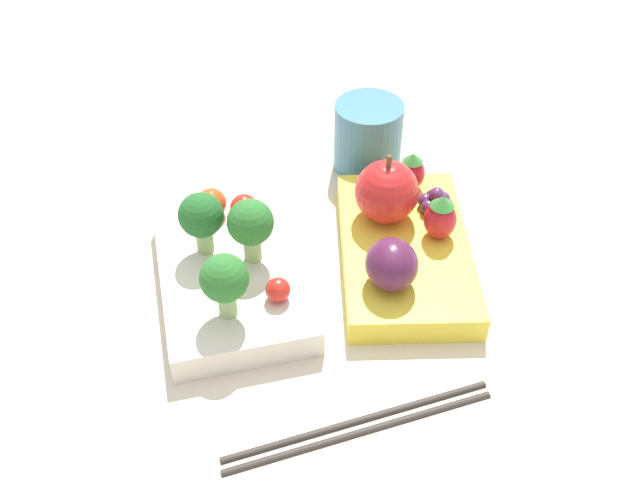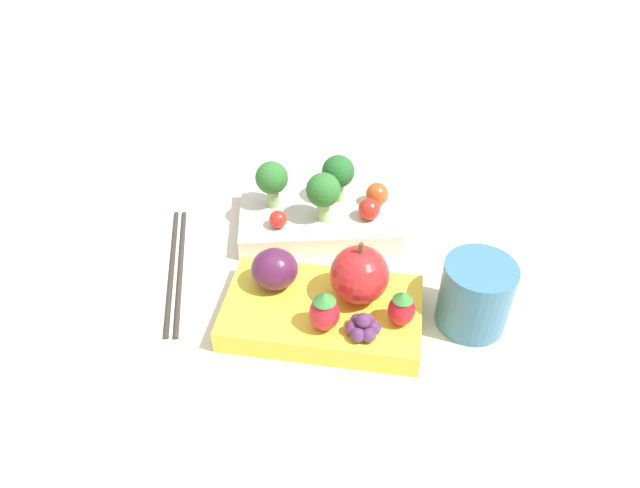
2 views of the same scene
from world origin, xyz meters
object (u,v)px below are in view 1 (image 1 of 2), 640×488
bento_box_fruit (405,251)px  cherry_tomato_1 (244,208)px  broccoli_floret_1 (251,224)px  strawberry_1 (441,217)px  drinking_cup (368,136)px  broccoli_floret_2 (225,280)px  strawberry_0 (412,171)px  plum (392,264)px  broccoli_floret_0 (201,217)px  cherry_tomato_0 (212,203)px  grape_cluster (436,202)px  cherry_tomato_2 (278,290)px  chopsticks_pair (356,425)px  bento_box_savoury (232,277)px  apple (387,192)px

bento_box_fruit → cherry_tomato_1: bearing=69.1°
bento_box_fruit → broccoli_floret_1: bearing=90.2°
strawberry_1 → drinking_cup: drinking_cup is taller
broccoli_floret_2 → cherry_tomato_1: size_ratio=2.29×
strawberry_0 → plum: (-0.12, 0.05, 0.00)m
broccoli_floret_0 → strawberry_0: (0.06, -0.20, -0.02)m
strawberry_1 → cherry_tomato_0: bearing=72.6°
cherry_tomato_1 → grape_cluster: 0.18m
broccoli_floret_1 → cherry_tomato_2: (-0.05, -0.02, -0.03)m
cherry_tomato_1 → cherry_tomato_2: (-0.11, -0.02, -0.00)m
broccoli_floret_0 → cherry_tomato_1: bearing=-46.2°
broccoli_floret_2 → cherry_tomato_2: bearing=-77.9°
plum → cherry_tomato_1: bearing=47.8°
broccoli_floret_1 → chopsticks_pair: broccoli_floret_1 is taller
strawberry_0 → cherry_tomato_2: bearing=131.0°
bento_box_savoury → broccoli_floret_0: bearing=39.5°
strawberry_0 → drinking_cup: (0.08, 0.03, -0.01)m
bento_box_fruit → plum: plum is taller
bento_box_savoury → broccoli_floret_0: size_ratio=3.27×
drinking_cup → chopsticks_pair: (-0.32, 0.08, -0.03)m
cherry_tomato_2 → strawberry_1: (0.05, -0.15, 0.01)m
broccoli_floret_1 → strawberry_1: 0.17m
cherry_tomato_0 → plum: bearing=-128.6°
bento_box_savoury → grape_cluster: size_ratio=5.74×
bento_box_savoury → bento_box_fruit: 0.16m
cherry_tomato_2 → strawberry_1: size_ratio=0.47×
broccoli_floret_1 → cherry_tomato_0: 0.08m
broccoli_floret_1 → apple: (0.04, -0.13, -0.01)m
broccoli_floret_1 → cherry_tomato_1: (0.05, 0.00, -0.03)m
cherry_tomato_0 → drinking_cup: 0.19m
strawberry_0 → broccoli_floret_0: bearing=106.0°
plum → cherry_tomato_0: bearing=51.4°
chopsticks_pair → drinking_cup: bearing=-13.9°
plum → drinking_cup: 0.20m
apple → drinking_cup: size_ratio=0.93×
bento_box_fruit → broccoli_floret_0: bearing=84.5°
broccoli_floret_1 → strawberry_0: broccoli_floret_1 is taller
cherry_tomato_2 → grape_cluster: grape_cluster is taller
broccoli_floret_1 → cherry_tomato_0: bearing=25.7°
bento_box_fruit → broccoli_floret_2: broccoli_floret_2 is taller
strawberry_1 → bento_box_savoury: bearing=92.7°
chopsticks_pair → apple: bearing=-18.9°
cherry_tomato_1 → drinking_cup: 0.17m
strawberry_0 → drinking_cup: bearing=18.7°
broccoli_floret_1 → plum: (-0.05, -0.11, -0.02)m
broccoli_floret_2 → drinking_cup: size_ratio=0.80×
cherry_tomato_2 → grape_cluster: bearing=-60.6°
grape_cluster → chopsticks_pair: grape_cluster is taller
broccoli_floret_0 → apple: bearing=-83.5°
broccoli_floret_2 → grape_cluster: bearing=-63.8°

